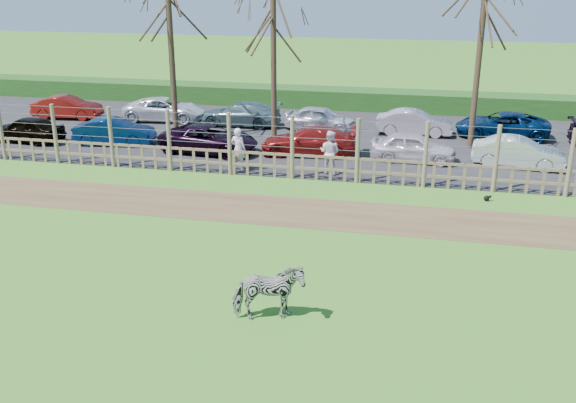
% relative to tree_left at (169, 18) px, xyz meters
% --- Properties ---
extents(ground, '(120.00, 120.00, 0.00)m').
position_rel_tree_left_xyz_m(ground, '(6.50, -12.50, -5.62)').
color(ground, '#56AA3F').
rests_on(ground, ground).
extents(dirt_strip, '(34.00, 2.80, 0.01)m').
position_rel_tree_left_xyz_m(dirt_strip, '(6.50, -8.00, -5.61)').
color(dirt_strip, brown).
rests_on(dirt_strip, ground).
extents(asphalt, '(44.00, 13.00, 0.04)m').
position_rel_tree_left_xyz_m(asphalt, '(6.50, 2.00, -5.60)').
color(asphalt, '#232326').
rests_on(asphalt, ground).
extents(hedge, '(46.00, 2.00, 1.10)m').
position_rel_tree_left_xyz_m(hedge, '(6.50, 9.00, -5.07)').
color(hedge, '#1E4716').
rests_on(hedge, ground).
extents(fence, '(30.16, 0.16, 2.50)m').
position_rel_tree_left_xyz_m(fence, '(6.50, -4.50, -4.81)').
color(fence, brown).
rests_on(fence, ground).
extents(tree_left, '(4.80, 4.80, 7.88)m').
position_rel_tree_left_xyz_m(tree_left, '(0.00, 0.00, 0.00)').
color(tree_left, '#3D2B1E').
rests_on(tree_left, ground).
extents(tree_mid, '(4.80, 4.80, 6.83)m').
position_rel_tree_left_xyz_m(tree_mid, '(4.50, 1.00, -0.75)').
color(tree_mid, '#3D2B1E').
rests_on(tree_mid, ground).
extents(tree_right, '(4.80, 4.80, 7.35)m').
position_rel_tree_left_xyz_m(tree_right, '(13.50, 1.50, -0.37)').
color(tree_right, '#3D2B1E').
rests_on(tree_right, ground).
extents(zebra, '(1.80, 1.26, 1.39)m').
position_rel_tree_left_xyz_m(zebra, '(8.09, -14.98, -4.92)').
color(zebra, gray).
rests_on(zebra, ground).
extents(visitor_a, '(0.70, 0.54, 1.72)m').
position_rel_tree_left_xyz_m(visitor_a, '(4.19, -3.94, -4.71)').
color(visitor_a, silver).
rests_on(visitor_a, asphalt).
extents(visitor_b, '(1.00, 0.88, 1.72)m').
position_rel_tree_left_xyz_m(visitor_b, '(7.83, -3.65, -4.71)').
color(visitor_b, silver).
rests_on(visitor_b, asphalt).
extents(crow, '(0.27, 0.20, 0.22)m').
position_rel_tree_left_xyz_m(crow, '(13.71, -5.56, -5.51)').
color(crow, black).
rests_on(crow, ground).
extents(car_0, '(3.61, 1.65, 1.20)m').
position_rel_tree_left_xyz_m(car_0, '(-6.69, -1.74, -4.98)').
color(car_0, black).
rests_on(car_0, asphalt).
extents(car_1, '(3.78, 1.73, 1.20)m').
position_rel_tree_left_xyz_m(car_1, '(-2.48, -1.30, -4.98)').
color(car_1, '#061F47').
rests_on(car_1, asphalt).
extents(car_2, '(4.50, 2.42, 1.20)m').
position_rel_tree_left_xyz_m(car_2, '(2.20, -1.73, -4.98)').
color(car_2, black).
rests_on(car_2, asphalt).
extents(car_3, '(4.31, 2.17, 1.20)m').
position_rel_tree_left_xyz_m(car_3, '(6.55, -1.13, -4.98)').
color(car_3, maroon).
rests_on(car_3, asphalt).
extents(car_4, '(3.60, 1.62, 1.20)m').
position_rel_tree_left_xyz_m(car_4, '(11.02, -1.20, -4.98)').
color(car_4, silver).
rests_on(car_4, asphalt).
extents(car_5, '(3.77, 1.69, 1.20)m').
position_rel_tree_left_xyz_m(car_5, '(15.22, -1.14, -4.98)').
color(car_5, silver).
rests_on(car_5, asphalt).
extents(car_7, '(3.75, 1.64, 1.20)m').
position_rel_tree_left_xyz_m(car_7, '(-7.42, 3.12, -4.98)').
color(car_7, maroon).
rests_on(car_7, asphalt).
extents(car_8, '(4.49, 2.40, 1.20)m').
position_rel_tree_left_xyz_m(car_8, '(-2.08, 3.74, -4.98)').
color(car_8, silver).
rests_on(car_8, asphalt).
extents(car_9, '(4.14, 1.69, 1.20)m').
position_rel_tree_left_xyz_m(car_9, '(2.16, 3.47, -4.98)').
color(car_9, slate).
rests_on(car_9, asphalt).
extents(car_10, '(3.60, 1.63, 1.20)m').
position_rel_tree_left_xyz_m(car_10, '(6.34, 3.32, -4.98)').
color(car_10, silver).
rests_on(car_10, asphalt).
extents(car_11, '(3.66, 1.31, 1.20)m').
position_rel_tree_left_xyz_m(car_11, '(10.93, 3.37, -4.98)').
color(car_11, '#C3AFC2').
rests_on(car_11, asphalt).
extents(car_12, '(4.36, 2.09, 1.20)m').
position_rel_tree_left_xyz_m(car_12, '(15.05, 3.70, -4.98)').
color(car_12, '#05224F').
rests_on(car_12, asphalt).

